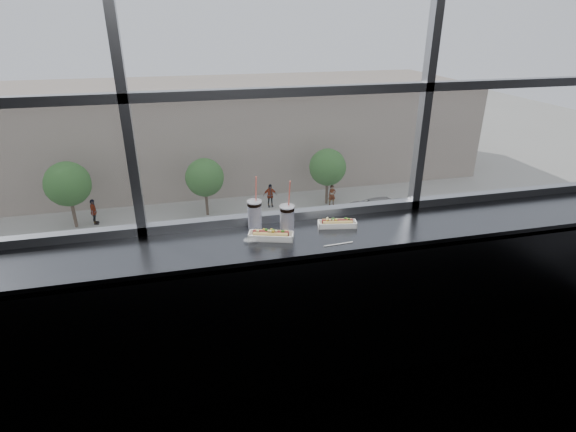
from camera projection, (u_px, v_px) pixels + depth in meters
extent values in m
plane|color=black|center=(287.00, 284.00, 3.47)|extent=(6.00, 0.00, 6.00)
plane|color=silver|center=(286.00, 41.00, 2.78)|extent=(6.00, 0.00, 6.00)
cube|color=#494C50|center=(296.00, 240.00, 3.01)|extent=(6.00, 0.55, 0.06)
cube|color=#494C50|center=(305.00, 326.00, 3.00)|extent=(6.00, 0.04, 1.04)
cube|color=white|center=(271.00, 239.00, 2.95)|extent=(0.31, 0.18, 0.01)
cube|color=white|center=(271.00, 236.00, 2.95)|extent=(0.31, 0.18, 0.04)
cylinder|color=tan|center=(271.00, 235.00, 2.94)|extent=(0.23, 0.12, 0.05)
cylinder|color=maroon|center=(271.00, 233.00, 2.94)|extent=(0.24, 0.11, 0.03)
cube|color=white|center=(337.00, 226.00, 3.13)|extent=(0.28, 0.13, 0.01)
cube|color=white|center=(337.00, 224.00, 3.12)|extent=(0.28, 0.13, 0.04)
cylinder|color=tan|center=(337.00, 223.00, 3.12)|extent=(0.21, 0.08, 0.04)
cylinder|color=maroon|center=(337.00, 221.00, 3.12)|extent=(0.22, 0.07, 0.03)
cylinder|color=white|center=(255.00, 215.00, 3.07)|extent=(0.09, 0.09, 0.19)
cylinder|color=black|center=(254.00, 204.00, 3.04)|extent=(0.10, 0.10, 0.02)
cylinder|color=silver|center=(254.00, 202.00, 3.03)|extent=(0.10, 0.10, 0.01)
cylinder|color=#F66855|center=(256.00, 190.00, 2.99)|extent=(0.01, 0.05, 0.20)
cylinder|color=white|center=(287.00, 220.00, 3.00)|extent=(0.09, 0.09, 0.19)
cylinder|color=black|center=(287.00, 209.00, 2.96)|extent=(0.10, 0.10, 0.02)
cylinder|color=silver|center=(287.00, 206.00, 2.95)|extent=(0.10, 0.10, 0.01)
cylinder|color=#F66855|center=(289.00, 195.00, 2.92)|extent=(0.01, 0.05, 0.20)
cylinder|color=white|center=(338.00, 244.00, 2.88)|extent=(0.20, 0.02, 0.01)
ellipsoid|color=silver|center=(251.00, 240.00, 2.92)|extent=(0.10, 0.07, 0.02)
plane|color=#98968D|center=(190.00, 157.00, 46.78)|extent=(120.00, 120.00, 0.00)
cube|color=black|center=(206.00, 270.00, 25.91)|extent=(80.00, 10.00, 0.06)
cube|color=#98968D|center=(198.00, 216.00, 33.02)|extent=(80.00, 6.00, 0.04)
cube|color=gray|center=(188.00, 131.00, 40.27)|extent=(50.00, 14.00, 8.00)
imported|color=black|center=(20.00, 317.00, 20.10)|extent=(2.64, 6.31, 2.10)
imported|color=#5E050A|center=(174.00, 296.00, 21.52)|extent=(3.14, 6.87, 2.25)
imported|color=navy|center=(437.00, 263.00, 24.58)|extent=(2.70, 6.28, 2.08)
imported|color=maroon|center=(230.00, 223.00, 29.47)|extent=(2.62, 5.89, 1.94)
imported|color=#AEAEAE|center=(388.00, 206.00, 31.85)|extent=(2.88, 6.45, 2.12)
imported|color=beige|center=(317.00, 279.00, 23.12)|extent=(3.01, 6.24, 2.02)
imported|color=#66605B|center=(332.00, 193.00, 34.48)|extent=(0.86, 0.65, 1.94)
imported|color=#66605B|center=(93.00, 209.00, 31.20)|extent=(0.74, 0.99, 2.22)
imported|color=#66605B|center=(270.00, 193.00, 34.12)|extent=(0.97, 0.73, 2.18)
cylinder|color=#47382B|center=(74.00, 212.00, 30.77)|extent=(0.23, 0.23, 2.27)
sphere|color=#336B2A|center=(68.00, 184.00, 29.92)|extent=(3.02, 3.02, 3.02)
cylinder|color=#47382B|center=(207.00, 202.00, 32.75)|extent=(0.21, 0.21, 2.07)
sphere|color=#336B2A|center=(205.00, 177.00, 31.98)|extent=(2.76, 2.76, 2.76)
cylinder|color=#47382B|center=(327.00, 191.00, 34.73)|extent=(0.21, 0.21, 2.12)
sphere|color=#336B2A|center=(328.00, 167.00, 33.94)|extent=(2.82, 2.82, 2.82)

